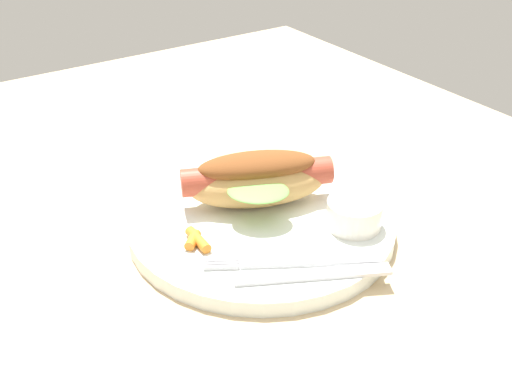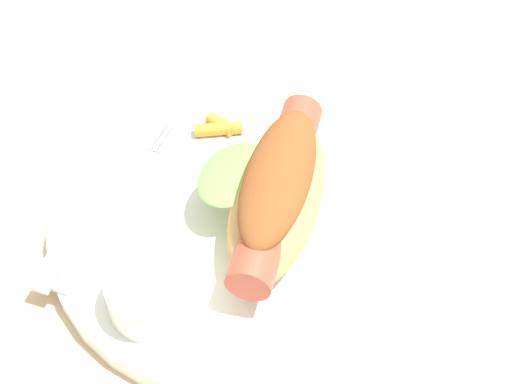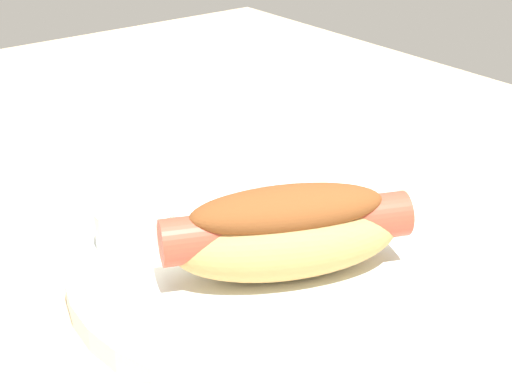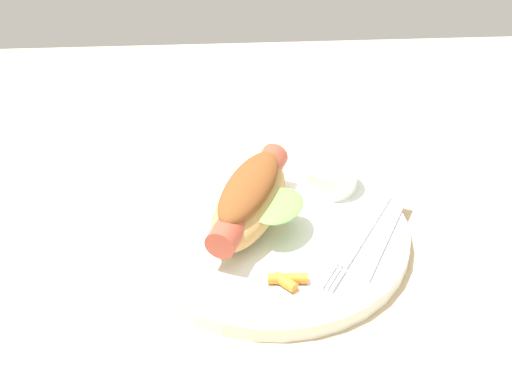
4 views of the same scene
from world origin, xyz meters
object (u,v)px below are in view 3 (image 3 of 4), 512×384
object	(u,v)px
plate	(276,264)
sauce_ramekin	(137,226)
knife	(206,188)
hot_dog	(287,230)
fork	(225,197)
carrot_garnish	(356,209)

from	to	relation	value
plate	sauce_ramekin	bearing A→B (deg)	-135.77
knife	hot_dog	bearing A→B (deg)	-74.94
hot_dog	sauce_ramekin	world-z (taller)	hot_dog
sauce_ramekin	fork	distance (cm)	8.57
sauce_ramekin	knife	size ratio (longest dim) A/B	0.39
plate	sauce_ramekin	world-z (taller)	sauce_ramekin
plate	knife	xyz separation A→B (cm)	(-10.55, 1.76, 0.98)
plate	fork	world-z (taller)	fork
sauce_ramekin	carrot_garnish	xyz separation A→B (cm)	(5.80, 14.22, -0.86)
plate	sauce_ramekin	xyz separation A→B (cm)	(-6.55, -6.37, 2.14)
fork	plate	bearing A→B (deg)	-72.13
fork	carrot_garnish	size ratio (longest dim) A/B	3.96
hot_dog	fork	bearing A→B (deg)	98.15
sauce_ramekin	hot_dog	bearing A→B (deg)	32.59
plate	hot_dog	size ratio (longest dim) A/B	1.76
fork	knife	bearing A→B (deg)	125.07
plate	carrot_garnish	bearing A→B (deg)	95.41
hot_dog	fork	xyz separation A→B (cm)	(-10.43, 2.78, -2.72)
fork	carrot_garnish	world-z (taller)	carrot_garnish
knife	fork	bearing A→B (deg)	-58.95
knife	carrot_garnish	bearing A→B (deg)	-31.37
fork	knife	xyz separation A→B (cm)	(-2.19, -0.16, -0.02)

